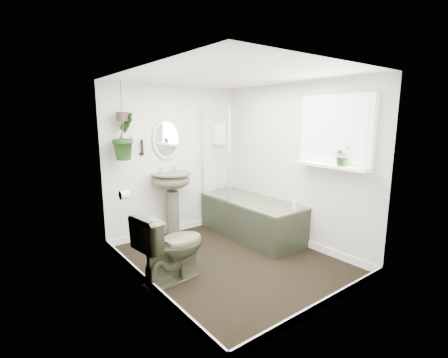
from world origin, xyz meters
TOP-DOWN VIEW (x-y plane):
  - floor at (0.00, 0.00)m, footprint 2.30×2.80m
  - ceiling at (0.00, 0.00)m, footprint 2.30×2.80m
  - wall_back at (0.00, 1.41)m, footprint 2.30×0.02m
  - wall_front at (0.00, -1.41)m, footprint 2.30×0.02m
  - wall_left at (-1.16, 0.00)m, footprint 0.02×2.80m
  - wall_right at (1.16, 0.00)m, footprint 0.02×2.80m
  - skirting at (0.00, 0.00)m, footprint 2.30×2.80m
  - bathtub at (0.80, 0.50)m, footprint 0.72×1.72m
  - bath_screen at (0.47, 0.99)m, footprint 0.04×0.72m
  - shower_box at (0.80, 1.34)m, footprint 0.20×0.10m
  - oval_mirror at (-0.16, 1.37)m, footprint 0.46×0.03m
  - wall_sconce at (-0.56, 1.36)m, footprint 0.04×0.04m
  - toilet_roll_holder at (-1.10, 0.70)m, footprint 0.11×0.11m
  - window_recess at (1.09, -0.70)m, footprint 0.08×1.00m
  - window_sill at (1.02, -0.70)m, footprint 0.18×1.00m
  - window_blinds at (1.04, -0.70)m, footprint 0.01×0.86m
  - toilet at (-0.85, 0.01)m, footprint 0.85×0.55m
  - pedestal_sink at (-0.16, 1.24)m, footprint 0.70×0.64m
  - sill_plant at (1.01, -0.87)m, footprint 0.26×0.24m
  - hanging_plant at (-0.87, 1.25)m, footprint 0.44×0.45m
  - soap_bottle at (0.91, -0.29)m, footprint 0.11×0.11m
  - hanging_pot at (-0.87, 1.25)m, footprint 0.16×0.16m

SIDE VIEW (x-z plane):
  - floor at x=0.00m, z-range -0.02..0.00m
  - skirting at x=0.00m, z-range 0.00..0.10m
  - bathtub at x=0.80m, z-range 0.00..0.58m
  - toilet at x=-0.85m, z-range 0.00..0.81m
  - pedestal_sink at x=-0.16m, z-range 0.00..1.01m
  - soap_bottle at x=0.91m, z-range 0.58..0.77m
  - toilet_roll_holder at x=-1.10m, z-range 0.84..0.96m
  - wall_back at x=0.00m, z-range 0.00..2.30m
  - wall_front at x=0.00m, z-range 0.00..2.30m
  - wall_left at x=-1.16m, z-range 0.00..2.30m
  - wall_right at x=1.16m, z-range 0.00..2.30m
  - window_sill at x=1.02m, z-range 1.21..1.25m
  - bath_screen at x=0.47m, z-range 0.58..1.98m
  - sill_plant at x=1.01m, z-range 1.25..1.49m
  - wall_sconce at x=-0.56m, z-range 1.29..1.51m
  - oval_mirror at x=-0.16m, z-range 1.19..1.81m
  - shower_box at x=0.80m, z-range 1.38..1.73m
  - hanging_plant at x=-0.87m, z-range 1.25..1.89m
  - window_recess at x=1.09m, z-range 1.20..2.10m
  - window_blinds at x=1.04m, z-range 1.27..2.03m
  - hanging_pot at x=-0.87m, z-range 1.77..1.89m
  - ceiling at x=0.00m, z-range 2.30..2.32m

